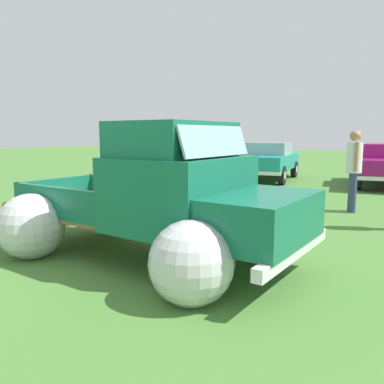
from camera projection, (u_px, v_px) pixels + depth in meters
The scene contains 8 objects.
ground_plane at pixel (145, 256), 5.76m from camera, with size 80.00×80.00×0.00m, color #477A33.
vintage_pickup_truck at pixel (165, 208), 5.43m from camera, with size 4.80×3.17×1.96m.
show_car_0 at pixel (194, 157), 16.67m from camera, with size 1.84×4.68×1.43m.
show_car_1 at pixel (268, 160), 15.27m from camera, with size 2.12×4.36×1.43m.
show_car_2 at pixel (384, 163), 13.48m from camera, with size 2.35×4.47×1.43m.
spectator_1 at pixel (354, 165), 8.86m from camera, with size 0.42×0.53×1.84m.
spectator_2 at pixel (154, 168), 8.44m from camera, with size 0.48×0.48×1.80m.
lane_cone_1 at pixel (89, 197), 9.11m from camera, with size 0.36×0.36×0.63m.
Camera 1 is at (3.22, -4.59, 1.76)m, focal length 36.97 mm.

